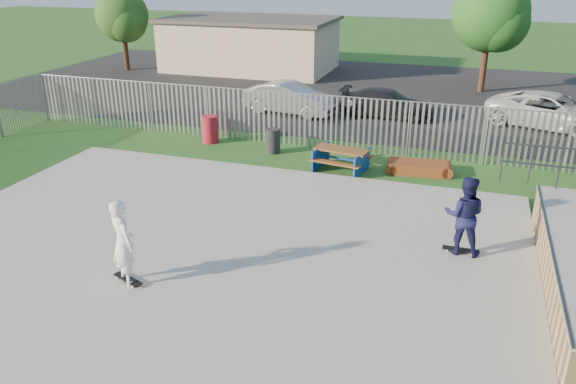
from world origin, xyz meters
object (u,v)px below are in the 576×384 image
(funbox, at_px, (419,168))
(skater_navy, at_px, (464,215))
(tree_left, at_px, (122,15))
(trash_bin_grey, at_px, (273,141))
(car_dark, at_px, (387,103))
(car_white, at_px, (552,111))
(tree_mid, at_px, (491,14))
(picnic_table, at_px, (341,159))
(trash_bin_red, at_px, (210,129))
(car_silver, at_px, (290,98))
(skater_white, at_px, (123,242))

(funbox, height_order, skater_navy, skater_navy)
(tree_left, relative_size, skater_navy, 2.59)
(funbox, xyz_separation_m, trash_bin_grey, (-5.31, 0.46, 0.26))
(car_dark, relative_size, skater_navy, 2.18)
(funbox, bearing_deg, car_white, 50.31)
(car_dark, bearing_deg, skater_navy, -161.72)
(car_dark, bearing_deg, tree_mid, -28.79)
(picnic_table, relative_size, car_white, 0.39)
(trash_bin_red, height_order, car_silver, car_silver)
(trash_bin_grey, bearing_deg, tree_mid, 61.37)
(trash_bin_grey, xyz_separation_m, tree_mid, (7.09, 12.99, 3.55))
(car_dark, bearing_deg, funbox, -160.75)
(skater_white, bearing_deg, trash_bin_grey, -57.42)
(trash_bin_grey, relative_size, car_dark, 0.21)
(trash_bin_red, relative_size, car_silver, 0.24)
(funbox, xyz_separation_m, tree_mid, (1.78, 13.45, 3.81))
(car_dark, bearing_deg, picnic_table, 178.50)
(funbox, relative_size, skater_navy, 0.99)
(picnic_table, distance_m, tree_mid, 15.10)
(car_white, bearing_deg, car_silver, 115.81)
(trash_bin_red, height_order, skater_navy, skater_navy)
(car_silver, xyz_separation_m, car_white, (11.03, 1.18, 0.01))
(trash_bin_grey, distance_m, car_dark, 6.99)
(trash_bin_red, height_order, tree_left, tree_left)
(tree_mid, height_order, skater_navy, tree_mid)
(funbox, bearing_deg, car_dark, 101.15)
(trash_bin_red, distance_m, car_white, 14.07)
(trash_bin_grey, relative_size, skater_navy, 0.47)
(picnic_table, relative_size, skater_white, 1.04)
(car_white, bearing_deg, skater_white, 168.52)
(trash_bin_red, relative_size, car_white, 0.20)
(picnic_table, xyz_separation_m, trash_bin_red, (-5.50, 1.44, 0.14))
(trash_bin_red, height_order, car_white, car_white)
(trash_bin_grey, bearing_deg, car_white, 33.72)
(tree_left, relative_size, skater_white, 2.59)
(picnic_table, xyz_separation_m, funbox, (2.53, 0.56, -0.20))
(skater_navy, bearing_deg, skater_white, 28.60)
(funbox, relative_size, tree_left, 0.38)
(funbox, height_order, skater_white, skater_white)
(trash_bin_red, bearing_deg, skater_white, -74.21)
(car_silver, bearing_deg, picnic_table, -140.67)
(tree_left, height_order, skater_white, tree_left)
(picnic_table, bearing_deg, trash_bin_red, 174.61)
(car_dark, relative_size, tree_left, 0.84)
(trash_bin_red, bearing_deg, funbox, -6.25)
(car_dark, xyz_separation_m, tree_mid, (3.94, 6.75, 3.37))
(funbox, relative_size, trash_bin_grey, 2.13)
(car_dark, distance_m, car_white, 6.76)
(car_silver, bearing_deg, funbox, -124.33)
(car_silver, height_order, skater_white, skater_white)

